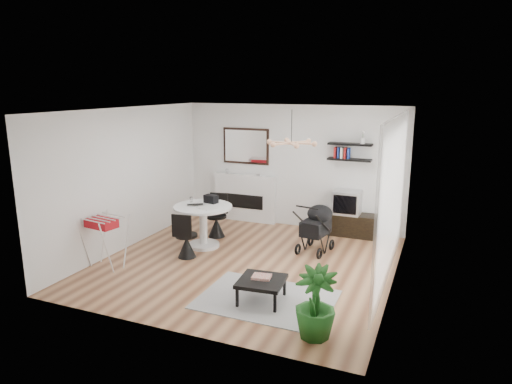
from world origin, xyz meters
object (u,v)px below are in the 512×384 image
at_px(stroller, 317,230).
at_px(tv_console, 346,224).
at_px(coffee_table, 262,282).
at_px(dining_table, 203,220).
at_px(crt_tv, 347,202).
at_px(drying_rack, 105,241).
at_px(fireplace, 245,192).
at_px(potted_plant, 315,303).

bearing_deg(stroller, tv_console, 84.86).
bearing_deg(stroller, coffee_table, -84.73).
height_order(dining_table, coffee_table, dining_table).
bearing_deg(crt_tv, coffee_table, -98.09).
xyz_separation_m(tv_console, coffee_table, (-0.49, -3.56, 0.07)).
xyz_separation_m(dining_table, coffee_table, (1.93, -1.75, -0.24)).
height_order(tv_console, drying_rack, drying_rack).
distance_m(crt_tv, coffee_table, 3.61).
xyz_separation_m(crt_tv, dining_table, (-2.43, -1.80, -0.17)).
distance_m(tv_console, crt_tv, 0.48).
bearing_deg(dining_table, crt_tv, 36.57).
relative_size(tv_console, stroller, 1.27).
relative_size(fireplace, drying_rack, 2.37).
bearing_deg(coffee_table, fireplace, 117.09).
xyz_separation_m(dining_table, stroller, (2.11, 0.62, -0.12)).
height_order(dining_table, potted_plant, potted_plant).
bearing_deg(drying_rack, potted_plant, -3.41).
bearing_deg(drying_rack, coffee_table, 4.88).
height_order(tv_console, potted_plant, potted_plant).
height_order(coffee_table, potted_plant, potted_plant).
bearing_deg(tv_console, stroller, -104.77).
height_order(dining_table, drying_rack, drying_rack).
xyz_separation_m(fireplace, coffee_table, (1.90, -3.71, -0.38)).
bearing_deg(drying_rack, stroller, 43.07).
height_order(drying_rack, coffee_table, drying_rack).
distance_m(tv_console, coffee_table, 3.59).
xyz_separation_m(fireplace, tv_console, (2.39, -0.15, -0.45)).
bearing_deg(tv_console, crt_tv, -16.72).
height_order(crt_tv, drying_rack, crt_tv).
relative_size(drying_rack, potted_plant, 0.99).
bearing_deg(potted_plant, coffee_table, 146.63).
distance_m(tv_console, stroller, 1.24).
bearing_deg(dining_table, potted_plant, -39.54).
relative_size(drying_rack, coffee_table, 1.29).
distance_m(fireplace, coffee_table, 4.19).
bearing_deg(crt_tv, tv_console, 163.28).
bearing_deg(coffee_table, drying_rack, 176.52).
xyz_separation_m(tv_console, potted_plant, (0.48, -4.20, 0.23)).
relative_size(tv_console, potted_plant, 1.35).
bearing_deg(tv_console, fireplace, 176.36).
bearing_deg(coffee_table, tv_console, 82.09).
relative_size(crt_tv, coffee_table, 0.79).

